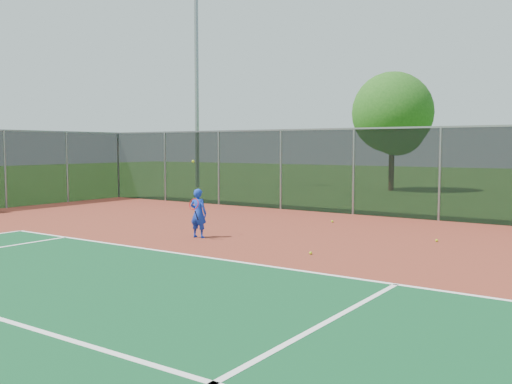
% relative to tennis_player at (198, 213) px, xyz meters
% --- Properties ---
extents(ground, '(120.00, 120.00, 0.00)m').
position_rel_tennis_player_xyz_m(ground, '(4.13, -4.98, -0.67)').
color(ground, '#2C5F1B').
rests_on(ground, ground).
extents(court_apron, '(30.00, 20.00, 0.02)m').
position_rel_tennis_player_xyz_m(court_apron, '(4.13, -2.98, -0.66)').
color(court_apron, maroon).
rests_on(court_apron, ground).
extents(court_lines, '(22.10, 13.05, 0.00)m').
position_rel_tennis_player_xyz_m(court_lines, '(6.13, -6.86, -0.64)').
color(court_lines, white).
rests_on(court_lines, court_apron).
extents(fence_back, '(30.00, 0.06, 3.03)m').
position_rel_tennis_player_xyz_m(fence_back, '(4.13, 7.02, 0.90)').
color(fence_back, black).
rests_on(fence_back, court_apron).
extents(tennis_player, '(0.59, 0.60, 2.03)m').
position_rel_tennis_player_xyz_m(tennis_player, '(0.00, 0.00, 0.00)').
color(tennis_player, '#1435C0').
rests_on(tennis_player, court_apron).
extents(practice_ball_0, '(0.07, 0.07, 0.07)m').
position_rel_tennis_player_xyz_m(practice_ball_0, '(5.34, 2.88, -0.61)').
color(practice_ball_0, '#ABC917').
rests_on(practice_ball_0, court_apron).
extents(practice_ball_1, '(0.07, 0.07, 0.07)m').
position_rel_tennis_player_xyz_m(practice_ball_1, '(1.53, 4.65, -0.61)').
color(practice_ball_1, '#ABC917').
rests_on(practice_ball_1, court_apron).
extents(practice_ball_4, '(0.07, 0.07, 0.07)m').
position_rel_tennis_player_xyz_m(practice_ball_4, '(3.57, -0.39, -0.61)').
color(practice_ball_4, '#ABC917').
rests_on(practice_ball_4, court_apron).
extents(floodlight_nw, '(0.90, 0.40, 12.26)m').
position_rel_tennis_player_xyz_m(floodlight_nw, '(-12.31, 14.40, 6.24)').
color(floodlight_nw, gray).
rests_on(floodlight_nw, ground).
extents(tree_back_left, '(4.36, 4.36, 6.40)m').
position_rel_tennis_player_xyz_m(tree_back_left, '(-1.77, 18.22, 3.35)').
color(tree_back_left, '#382414').
rests_on(tree_back_left, ground).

